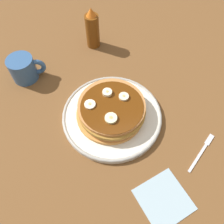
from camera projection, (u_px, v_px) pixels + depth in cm
name	position (u px, v px, depth cm)	size (l,w,h in cm)	color
ground_plane	(112.00, 120.00, 67.03)	(140.00, 140.00, 3.00)	brown
plate	(112.00, 116.00, 64.98)	(27.79, 27.79, 1.71)	silver
pancake_stack	(111.00, 111.00, 62.75)	(18.59, 19.33, 4.29)	#D28B42
banana_slice_0	(124.00, 97.00, 62.26)	(2.68, 2.68, 0.85)	#F9E7BB
banana_slice_1	(111.00, 118.00, 58.62)	(3.18, 3.18, 0.93)	#EBEDB5
banana_slice_2	(107.00, 93.00, 62.87)	(2.63, 2.63, 1.07)	#FAEDC2
banana_slice_3	(90.00, 105.00, 60.99)	(2.97, 2.97, 0.72)	#F5E3C4
coffee_mug	(24.00, 68.00, 70.46)	(10.87, 7.84, 7.57)	#33598C
napkin	(164.00, 199.00, 53.71)	(11.00, 11.00, 0.30)	#99B2BF
fork	(203.00, 150.00, 60.15)	(10.47, 9.25, 0.50)	silver
syrup_bottle	(92.00, 29.00, 76.23)	(4.53, 4.53, 14.19)	brown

